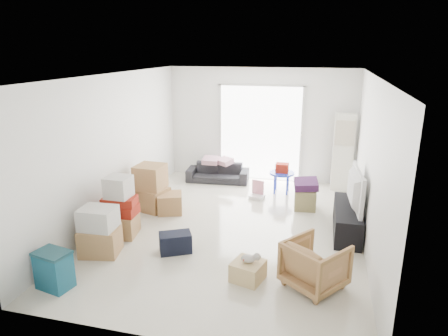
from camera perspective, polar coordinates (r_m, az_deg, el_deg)
The scene contains 21 objects.
room_shell at distance 6.84m, azimuth 1.18°, elevation 1.71°, with size 4.98×6.48×3.18m.
sliding_door at distance 9.72m, azimuth 5.18°, elevation 5.53°, with size 2.10×0.04×2.33m.
ac_tower at distance 9.38m, azimuth 16.64°, elevation 2.16°, with size 0.45×0.30×1.75m, color white.
tv_console at distance 7.37m, azimuth 17.17°, elevation -7.07°, with size 0.44×1.46×0.49m, color black.
television at distance 7.25m, azimuth 17.39°, elevation -4.75°, with size 1.18×0.68×0.15m, color black.
sofa at distance 9.69m, azimuth -0.89°, elevation -0.25°, with size 1.49×0.43×0.58m, color #242529.
pillow_left at distance 9.61m, azimuth -1.92°, elevation 1.77°, with size 0.36×0.29×0.11m, color #BC899C.
pillow_right at distance 9.53m, azimuth 0.14°, elevation 1.68°, with size 0.36×0.29×0.12m, color #BC899C.
armchair at distance 5.65m, azimuth 12.89°, elevation -12.99°, with size 0.71×0.67×0.73m, color #B78051.
storage_bins at distance 5.99m, azimuth -23.13°, elevation -13.21°, with size 0.52×0.41×0.54m.
box_stack_a at distance 6.61m, azimuth -17.37°, elevation -8.73°, with size 0.66×0.59×0.77m.
box_stack_b at distance 7.11m, azimuth -14.60°, elevation -5.84°, with size 0.60×0.60×1.06m.
box_stack_c at distance 8.09m, azimuth -10.40°, elevation -2.83°, with size 0.74×0.67×0.93m.
loose_box at distance 7.97m, azimuth -7.73°, elevation -4.98°, with size 0.47×0.47×0.39m, color tan.
duffel_bag at distance 6.50m, azimuth -6.95°, elevation -10.53°, with size 0.50×0.30×0.32m, color black.
ottoman at distance 8.23m, azimuth 11.50°, elevation -4.35°, with size 0.42×0.42×0.42m, color tan.
blanket at distance 8.14m, azimuth 11.61°, elevation -2.52°, with size 0.46×0.46×0.14m, color #491F4D.
kids_table at distance 8.96m, azimuth 8.27°, elevation -0.54°, with size 0.56×0.56×0.68m.
toy_walker at distance 8.69m, azimuth 4.78°, elevation -3.62°, with size 0.34×0.32×0.38m.
wood_crate at distance 5.78m, azimuth 3.44°, elevation -14.45°, with size 0.41×0.41×0.27m, color tan.
plush_bunny at distance 5.68m, azimuth 3.80°, elevation -12.72°, with size 0.27×0.15×0.14m.
Camera 1 is at (1.48, -6.44, 3.13)m, focal length 32.00 mm.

